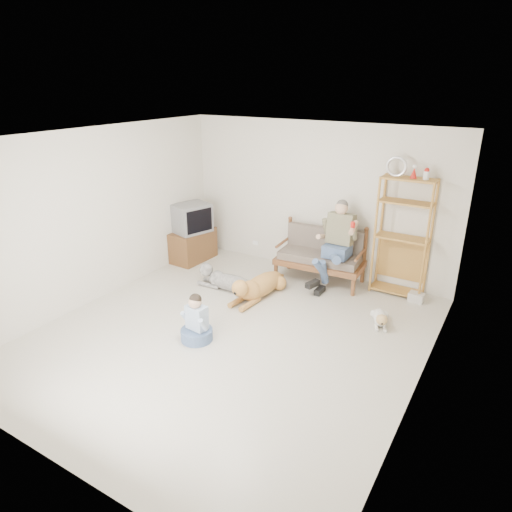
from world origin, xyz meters
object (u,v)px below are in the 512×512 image
Objects in this scene: loveseat at (321,254)px; golden_retriever at (258,286)px; tv_stand at (193,245)px; etagere at (402,236)px.

loveseat is 1.01× the size of golden_retriever.
etagere is at bearing 11.22° from tv_stand.
loveseat reaches higher than golden_retriever.
etagere reaches higher than loveseat.
golden_retriever is (1.94, -0.77, -0.11)m from tv_stand.
tv_stand is at bearing -174.99° from loveseat.
tv_stand is at bearing -171.50° from etagere.
tv_stand is at bearing 163.83° from golden_retriever.
etagere is at bearing 3.00° from loveseat.
loveseat is 0.69× the size of etagere.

